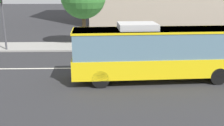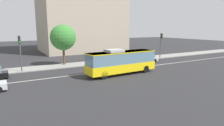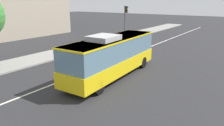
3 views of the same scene
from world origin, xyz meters
name	(u,v)px [view 2 (image 2 of 3)]	position (x,y,z in m)	size (l,w,h in m)	color
ground_plane	(121,69)	(0.00, 0.00, 0.00)	(160.00, 160.00, 0.00)	#28282B
sidewalk_kerb	(101,62)	(0.00, 6.90, 0.07)	(80.00, 3.74, 0.14)	gray
lane_centre_line	(121,69)	(0.00, 0.00, 0.01)	(76.00, 0.16, 0.01)	silver
transit_bus	(121,61)	(-1.54, -2.50, 1.81)	(10.11, 2.99, 3.46)	yellow
sedan_silver	(146,58)	(7.47, 3.18, 0.72)	(4.52, 1.85, 1.46)	#B7BABF
traffic_light_near_corner	(20,47)	(-13.34, 5.34, 3.56)	(0.34, 0.62, 5.20)	#47474C
traffic_light_mid_block	(161,41)	(12.99, 5.33, 3.56)	(0.33, 0.62, 5.20)	#47474C
street_tree_kerbside_left	(63,38)	(-6.56, 7.75, 4.67)	(4.24, 4.24, 6.81)	#4C3823
office_block_background	(80,7)	(3.93, 27.26, 11.90)	(21.27, 16.90, 23.80)	tan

